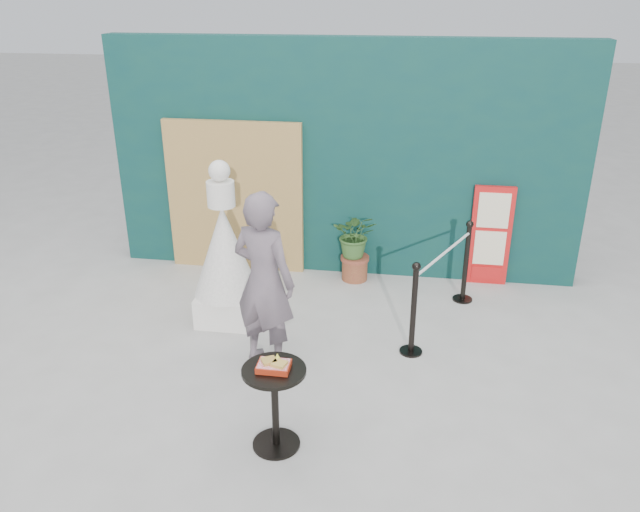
{
  "coord_description": "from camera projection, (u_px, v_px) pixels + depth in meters",
  "views": [
    {
      "loc": [
        0.9,
        -4.58,
        3.53
      ],
      "look_at": [
        0.0,
        1.2,
        1.0
      ],
      "focal_mm": 35.0,
      "sensor_mm": 36.0,
      "label": 1
    }
  ],
  "objects": [
    {
      "name": "ground",
      "position": [
        300.0,
        408.0,
        5.69
      ],
      "size": [
        60.0,
        60.0,
        0.0
      ],
      "primitive_type": "plane",
      "color": "#ADAAA5",
      "rests_on": "ground"
    },
    {
      "name": "stanchion_barrier",
      "position": [
        442.0,
        285.0,
        6.91
      ],
      "size": [
        0.84,
        1.54,
        1.03
      ],
      "color": "black",
      "rests_on": "ground"
    },
    {
      "name": "woman",
      "position": [
        264.0,
        281.0,
        6.04
      ],
      "size": [
        0.77,
        0.64,
        1.82
      ],
      "primitive_type": "imported",
      "rotation": [
        0.0,
        0.0,
        2.79
      ],
      "color": "#675860",
      "rests_on": "ground"
    },
    {
      "name": "cafe_table",
      "position": [
        275.0,
        395.0,
        5.03
      ],
      "size": [
        0.52,
        0.52,
        0.75
      ],
      "color": "black",
      "rests_on": "ground"
    },
    {
      "name": "planter",
      "position": [
        355.0,
        241.0,
        7.98
      ],
      "size": [
        0.55,
        0.48,
        0.93
      ],
      "color": "brown",
      "rests_on": "ground"
    },
    {
      "name": "statue",
      "position": [
        225.0,
        258.0,
        6.91
      ],
      "size": [
        0.73,
        0.73,
        1.88
      ],
      "color": "white",
      "rests_on": "ground"
    },
    {
      "name": "food_basket",
      "position": [
        274.0,
        365.0,
        4.92
      ],
      "size": [
        0.26,
        0.19,
        0.11
      ],
      "color": "#A82912",
      "rests_on": "cafe_table"
    },
    {
      "name": "bamboo_fence",
      "position": [
        235.0,
        197.0,
        8.15
      ],
      "size": [
        1.8,
        0.08,
        2.0
      ],
      "primitive_type": "cube",
      "color": "tan",
      "rests_on": "ground"
    },
    {
      "name": "menu_board",
      "position": [
        490.0,
        236.0,
        7.84
      ],
      "size": [
        0.5,
        0.07,
        1.3
      ],
      "color": "red",
      "rests_on": "ground"
    },
    {
      "name": "back_wall",
      "position": [
        343.0,
        160.0,
        7.95
      ],
      "size": [
        6.0,
        0.3,
        3.0
      ],
      "primitive_type": "cube",
      "color": "#0B3031",
      "rests_on": "ground"
    }
  ]
}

